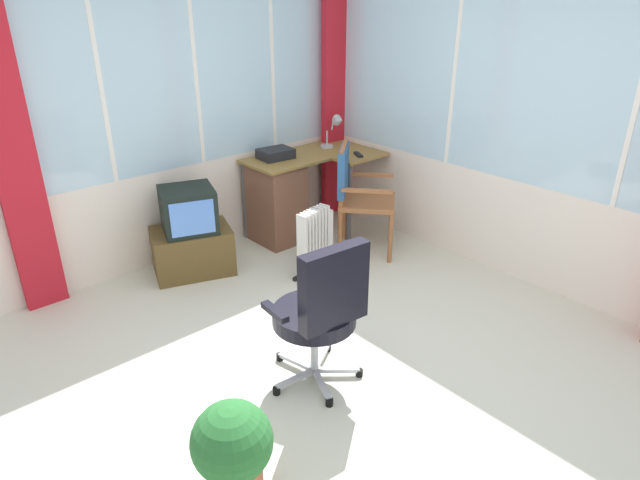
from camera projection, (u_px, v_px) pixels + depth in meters
ground at (336, 375)px, 3.48m from camera, size 4.94×5.26×0.06m
north_window_panel at (152, 105)px, 4.36m from camera, size 3.94×0.07×2.71m
east_window_panel at (533, 113)px, 4.11m from camera, size 0.07×4.26×2.71m
curtain_north_left at (8, 136)px, 3.68m from camera, size 0.29×0.07×2.61m
curtain_corner at (335, 88)px, 5.43m from camera, size 0.29×0.08×2.61m
desk at (281, 198)px, 5.14m from camera, size 1.23×0.77×0.77m
desk_lamp at (336, 126)px, 5.34m from camera, size 0.23×0.19×0.32m
tv_remote at (358, 155)px, 5.13m from camera, size 0.11×0.15×0.02m
paper_tray at (276, 154)px, 5.04m from camera, size 0.32×0.26×0.09m
wooden_armchair at (353, 186)px, 4.83m from camera, size 0.68×0.68×0.98m
office_chair at (322, 307)px, 3.15m from camera, size 0.61×0.58×0.96m
tv_on_stand at (191, 236)px, 4.56m from camera, size 0.75×0.63×0.75m
space_heater at (316, 242)px, 4.52m from camera, size 0.41×0.24×0.60m
potted_plant at (232, 447)px, 2.56m from camera, size 0.39×0.39×0.49m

